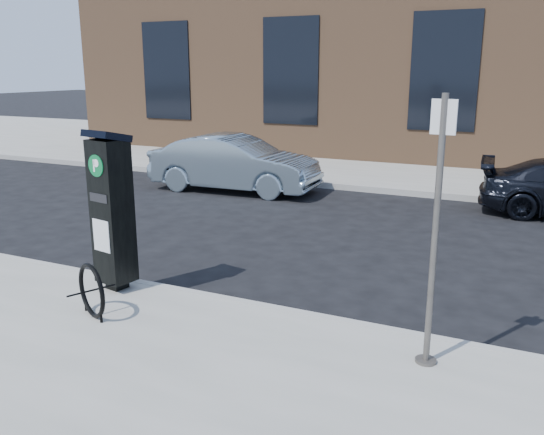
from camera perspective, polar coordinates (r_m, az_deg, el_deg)
The scene contains 9 objects.
ground at distance 7.52m, azimuth 0.30°, elevation -9.84°, with size 120.00×120.00×0.00m, color black.
sidewalk_far at distance 20.64m, azimuth 16.97°, elevation 5.51°, with size 60.00×12.00×0.15m, color gray.
curb_near at distance 7.48m, azimuth 0.24°, elevation -9.37°, with size 60.00×0.12×0.16m, color #9E9B93.
curb_far at distance 14.84m, azimuth 13.47°, elevation 2.38°, with size 60.00×0.12×0.16m, color #9E9B93.
building at distance 23.41m, azimuth 18.90°, elevation 16.39°, with size 28.00×10.05×8.25m.
parking_kiosk at distance 8.01m, azimuth -15.58°, elevation 0.81°, with size 0.58×0.53×2.20m.
sign_pole at distance 5.86m, azimuth 15.84°, elevation -1.83°, with size 0.24×0.22×2.74m.
bike_rack at distance 7.38m, azimuth -17.44°, elevation -6.93°, with size 0.65×0.34×0.69m.
car_silver at distance 14.95m, azimuth -3.74°, elevation 5.37°, with size 1.53×4.38×1.44m, color gray.
Camera 1 is at (2.88, -6.21, 3.11)m, focal length 38.00 mm.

